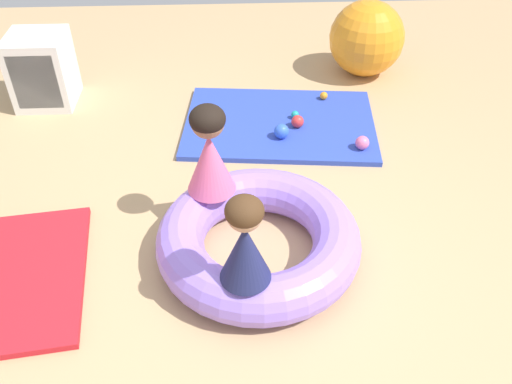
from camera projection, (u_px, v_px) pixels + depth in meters
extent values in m
plane|color=tan|center=(238.00, 266.00, 3.04)|extent=(8.00, 8.00, 0.00)
cube|color=#2D47B7|center=(279.00, 124.00, 4.15)|extent=(1.52, 1.12, 0.04)
torus|color=#9975EA|center=(258.00, 239.00, 3.02)|extent=(1.14, 1.14, 0.27)
cone|color=#E5608E|center=(210.00, 163.00, 3.04)|extent=(0.29, 0.29, 0.37)
sphere|color=#936647|center=(207.00, 122.00, 2.87)|extent=(0.18, 0.18, 0.18)
ellipsoid|color=black|center=(207.00, 119.00, 2.86)|extent=(0.20, 0.20, 0.16)
cone|color=navy|center=(244.00, 252.00, 2.53)|extent=(0.35, 0.35, 0.33)
sphere|color=tan|center=(244.00, 214.00, 2.37)|extent=(0.16, 0.16, 0.16)
ellipsoid|color=#472D19|center=(244.00, 211.00, 2.36)|extent=(0.18, 0.18, 0.14)
sphere|color=teal|center=(295.00, 115.00, 4.15)|extent=(0.06, 0.06, 0.06)
sphere|color=green|center=(205.00, 108.00, 4.22)|extent=(0.06, 0.06, 0.06)
sphere|color=orange|center=(323.00, 96.00, 4.38)|extent=(0.06, 0.06, 0.06)
sphere|color=blue|center=(281.00, 131.00, 3.93)|extent=(0.11, 0.11, 0.11)
sphere|color=red|center=(297.00, 121.00, 4.05)|extent=(0.09, 0.09, 0.09)
sphere|color=pink|center=(362.00, 143.00, 3.83)|extent=(0.10, 0.10, 0.10)
sphere|color=orange|center=(366.00, 38.00, 4.64)|extent=(0.64, 0.64, 0.64)
cube|color=silver|center=(42.00, 70.00, 4.28)|extent=(0.44, 0.44, 0.56)
cube|color=#2D2D33|center=(38.00, 77.00, 4.18)|extent=(0.34, 0.20, 0.44)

